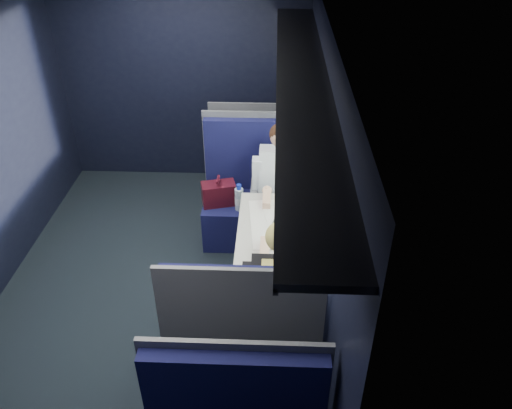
{
  "coord_description": "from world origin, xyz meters",
  "views": [
    {
      "loc": [
        1.03,
        -3.31,
        3.17
      ],
      "look_at": [
        0.9,
        0.0,
        0.95
      ],
      "focal_mm": 35.0,
      "sensor_mm": 36.0,
      "label": 1
    }
  ],
  "objects_px": {
    "seat_bay_near": "(253,200)",
    "laptop": "(294,216)",
    "man": "(280,184)",
    "cup": "(292,193)",
    "seat_row_front": "(258,157)",
    "seat_bay_far": "(244,334)",
    "woman": "(280,287)",
    "table": "(272,233)",
    "bottle_small": "(308,204)"
  },
  "relations": [
    {
      "from": "woman",
      "to": "cup",
      "type": "height_order",
      "value": "woman"
    },
    {
      "from": "seat_row_front",
      "to": "table",
      "type": "bearing_deg",
      "value": -84.2
    },
    {
      "from": "laptop",
      "to": "seat_row_front",
      "type": "bearing_deg",
      "value": 101.79
    },
    {
      "from": "seat_row_front",
      "to": "bottle_small",
      "type": "bearing_deg",
      "value": -73.23
    },
    {
      "from": "table",
      "to": "man",
      "type": "distance_m",
      "value": 0.7
    },
    {
      "from": "table",
      "to": "laptop",
      "type": "height_order",
      "value": "laptop"
    },
    {
      "from": "seat_row_front",
      "to": "cup",
      "type": "height_order",
      "value": "seat_row_front"
    },
    {
      "from": "woman",
      "to": "cup",
      "type": "bearing_deg",
      "value": 84.83
    },
    {
      "from": "seat_bay_near",
      "to": "cup",
      "type": "bearing_deg",
      "value": -49.47
    },
    {
      "from": "seat_bay_near",
      "to": "bottle_small",
      "type": "distance_m",
      "value": 0.92
    },
    {
      "from": "seat_row_front",
      "to": "man",
      "type": "height_order",
      "value": "man"
    },
    {
      "from": "seat_bay_far",
      "to": "seat_row_front",
      "type": "relative_size",
      "value": 1.09
    },
    {
      "from": "seat_bay_far",
      "to": "cup",
      "type": "bearing_deg",
      "value": 74.94
    },
    {
      "from": "laptop",
      "to": "bottle_small",
      "type": "relative_size",
      "value": 1.75
    },
    {
      "from": "laptop",
      "to": "bottle_small",
      "type": "bearing_deg",
      "value": 49.19
    },
    {
      "from": "seat_bay_near",
      "to": "seat_bay_far",
      "type": "height_order",
      "value": "same"
    },
    {
      "from": "seat_bay_near",
      "to": "laptop",
      "type": "relative_size",
      "value": 3.67
    },
    {
      "from": "man",
      "to": "cup",
      "type": "distance_m",
      "value": 0.29
    },
    {
      "from": "seat_bay_near",
      "to": "woman",
      "type": "bearing_deg",
      "value": -80.52
    },
    {
      "from": "woman",
      "to": "cup",
      "type": "xyz_separation_m",
      "value": [
        0.1,
        1.15,
        0.06
      ]
    },
    {
      "from": "seat_bay_far",
      "to": "man",
      "type": "height_order",
      "value": "man"
    },
    {
      "from": "seat_bay_near",
      "to": "table",
      "type": "bearing_deg",
      "value": -77.31
    },
    {
      "from": "seat_bay_near",
      "to": "seat_bay_far",
      "type": "relative_size",
      "value": 1.0
    },
    {
      "from": "seat_bay_far",
      "to": "laptop",
      "type": "height_order",
      "value": "seat_bay_far"
    },
    {
      "from": "seat_bay_near",
      "to": "bottle_small",
      "type": "bearing_deg",
      "value": -53.45
    },
    {
      "from": "seat_bay_near",
      "to": "laptop",
      "type": "bearing_deg",
      "value": -65.0
    },
    {
      "from": "woman",
      "to": "seat_row_front",
      "type": "bearing_deg",
      "value": 95.7
    },
    {
      "from": "man",
      "to": "cup",
      "type": "height_order",
      "value": "man"
    },
    {
      "from": "seat_bay_far",
      "to": "laptop",
      "type": "bearing_deg",
      "value": 69.01
    },
    {
      "from": "seat_bay_near",
      "to": "cup",
      "type": "distance_m",
      "value": 0.67
    },
    {
      "from": "seat_row_front",
      "to": "man",
      "type": "bearing_deg",
      "value": -77.17
    },
    {
      "from": "seat_row_front",
      "to": "man",
      "type": "distance_m",
      "value": 1.17
    },
    {
      "from": "seat_bay_far",
      "to": "woman",
      "type": "xyz_separation_m",
      "value": [
        0.25,
        0.17,
        0.31
      ]
    },
    {
      "from": "seat_bay_far",
      "to": "table",
      "type": "bearing_deg",
      "value": 78.22
    },
    {
      "from": "seat_bay_far",
      "to": "laptop",
      "type": "distance_m",
      "value": 1.08
    },
    {
      "from": "seat_row_front",
      "to": "woman",
      "type": "distance_m",
      "value": 2.54
    },
    {
      "from": "woman",
      "to": "cup",
      "type": "relative_size",
      "value": 14.95
    },
    {
      "from": "laptop",
      "to": "bottle_small",
      "type": "distance_m",
      "value": 0.18
    },
    {
      "from": "seat_bay_near",
      "to": "woman",
      "type": "height_order",
      "value": "woman"
    },
    {
      "from": "man",
      "to": "woman",
      "type": "height_order",
      "value": "same"
    },
    {
      "from": "seat_row_front",
      "to": "laptop",
      "type": "relative_size",
      "value": 3.37
    },
    {
      "from": "table",
      "to": "cup",
      "type": "relative_size",
      "value": 11.31
    },
    {
      "from": "table",
      "to": "cup",
      "type": "xyz_separation_m",
      "value": [
        0.17,
        0.44,
        0.12
      ]
    },
    {
      "from": "woman",
      "to": "laptop",
      "type": "bearing_deg",
      "value": 81.83
    },
    {
      "from": "seat_bay_near",
      "to": "seat_bay_far",
      "type": "distance_m",
      "value": 1.74
    },
    {
      "from": "table",
      "to": "woman",
      "type": "relative_size",
      "value": 0.76
    },
    {
      "from": "seat_bay_far",
      "to": "man",
      "type": "xyz_separation_m",
      "value": [
        0.25,
        1.57,
        0.3
      ]
    },
    {
      "from": "cup",
      "to": "table",
      "type": "bearing_deg",
      "value": -111.27
    },
    {
      "from": "seat_bay_far",
      "to": "bottle_small",
      "type": "xyz_separation_m",
      "value": [
        0.48,
        1.08,
        0.41
      ]
    },
    {
      "from": "seat_bay_near",
      "to": "man",
      "type": "relative_size",
      "value": 0.95
    }
  ]
}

